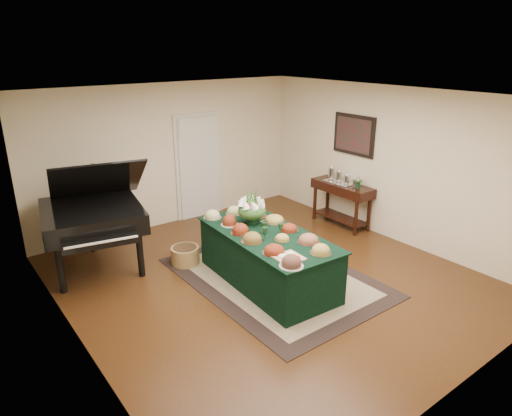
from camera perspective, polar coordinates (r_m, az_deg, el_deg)
ground at (r=7.00m, az=1.51°, el=-8.78°), size 6.00×6.00×0.00m
area_rug at (r=7.03m, az=2.37°, el=-8.61°), size 2.30×3.22×0.01m
kitchen_doorway at (r=9.24m, az=-7.11°, el=5.09°), size 1.05×0.07×2.10m
buffet_table at (r=6.71m, az=1.45°, el=-6.30°), size 1.20×2.34×0.79m
food_platters at (r=6.57m, az=0.96°, el=-2.63°), size 1.12×2.29×0.13m
cutting_board at (r=5.82m, az=4.01°, el=-5.94°), size 0.35×0.35×0.10m
green_goblets at (r=6.46m, az=1.55°, el=-2.66°), size 0.34×0.29×0.18m
floral_centerpiece at (r=6.82m, az=-0.51°, el=0.11°), size 0.44×0.44×0.44m
grand_piano at (r=7.41m, az=-19.73°, el=-0.82°), size 1.81×1.95×1.76m
wicker_basket at (r=7.46m, az=-8.83°, el=-5.89°), size 0.45×0.45×0.28m
mahogany_sideboard at (r=8.91m, az=10.69°, el=1.84°), size 0.45×1.27×0.84m
tea_service at (r=8.86m, az=10.56°, el=3.81°), size 0.34×0.74×0.30m
pink_bouquet at (r=8.58m, az=12.67°, el=3.36°), size 0.17×0.17×0.22m
wall_painting at (r=8.80m, az=12.13°, el=8.92°), size 0.05×0.95×0.75m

